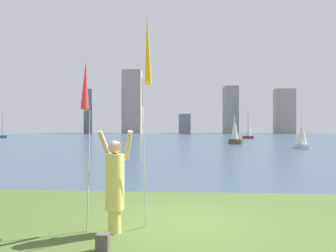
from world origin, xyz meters
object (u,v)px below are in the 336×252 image
Objects in this scene: sailboat_2 at (3,136)px; sailboat_0 at (235,130)px; person at (115,182)px; sailboat_3 at (302,136)px; sailboat_5 at (249,129)px; bag at (103,242)px; kite_flag_right at (148,53)px; kite_flag_left at (85,89)px.

sailboat_0 is at bearing -25.77° from sailboat_2.
sailboat_3 reaches higher than person.
sailboat_5 reaches higher than sailboat_2.
sailboat_2 reaches higher than bag.
sailboat_3 is (50.64, -29.96, 0.98)m from sailboat_2.
sailboat_2 is (-37.97, 54.15, -3.45)m from kite_flag_right.
sailboat_3 is (12.67, 24.18, -2.47)m from kite_flag_right.
sailboat_3 is 0.68× the size of sailboat_5.
person is 2.89m from kite_flag_right.
sailboat_0 reaches higher than sailboat_2.
person is 0.40× the size of sailboat_2.
person is 28.18m from sailboat_3.
kite_flag_left reaches higher than person.
kite_flag_right is (0.57, 0.69, 2.75)m from person.
sailboat_5 is at bearing 73.28° from sailboat_0.
bag is 0.06× the size of sailboat_2.
kite_flag_left is 2.86m from bag.
person is 33.93m from sailboat_0.
sailboat_2 is (-36.84, 54.94, -2.54)m from kite_flag_left.
sailboat_0 is at bearing 79.97° from person.
kite_flag_left is 1.66m from kite_flag_right.
sailboat_0 reaches higher than kite_flag_right.
sailboat_5 is at bearing 74.79° from kite_flag_left.
kite_flag_right reaches higher than kite_flag_left.
kite_flag_right is 53.97m from sailboat_5.
sailboat_0 is at bearing 123.50° from sailboat_3.
person is 0.44× the size of kite_flag_right.
sailboat_2 reaches higher than kite_flag_right.
sailboat_5 is at bearing 75.58° from bag.
sailboat_2 is at bearing 149.38° from sailboat_3.
sailboat_5 is (13.30, 52.28, -1.91)m from kite_flag_right.
sailboat_0 is 9.75m from sailboat_3.
sailboat_5 reaches higher than bag.
kite_flag_left is at bearing -118.92° from sailboat_3.
sailboat_3 is at bearing -56.50° from sailboat_0.
sailboat_0 reaches higher than sailboat_3.
person is at bearing -118.01° from sailboat_3.
kite_flag_left is 0.74× the size of kite_flag_right.
sailboat_3 is 28.11m from sailboat_5.
sailboat_3 is (13.80, 24.98, -1.56)m from kite_flag_left.
sailboat_2 reaches higher than person.
sailboat_2 is at bearing 127.67° from person.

